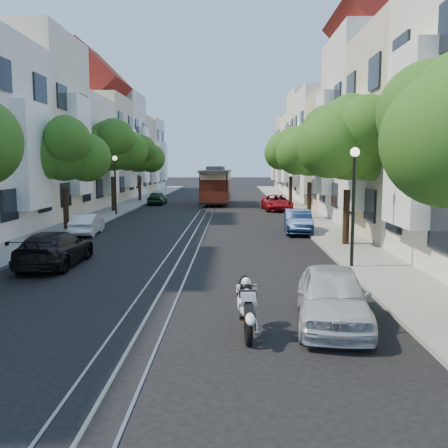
{
  "coord_description": "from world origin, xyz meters",
  "views": [
    {
      "loc": [
        2.1,
        -13.42,
        3.71
      ],
      "look_at": [
        1.75,
        5.55,
        1.43
      ],
      "focal_mm": 40.0,
      "sensor_mm": 36.0,
      "label": 1
    }
  ],
  "objects_px": {
    "tree_e_b": "(350,141)",
    "sportbike_rider": "(247,304)",
    "tree_e_d": "(292,151)",
    "tree_w_c": "(113,146)",
    "parked_car_e_near": "(332,296)",
    "cable_car": "(216,184)",
    "lamp_west": "(115,176)",
    "tree_w_b": "(65,151)",
    "parked_car_w_near": "(55,249)",
    "parked_car_e_mid": "(298,221)",
    "parked_car_w_far": "(157,198)",
    "parked_car_e_far": "(277,203)",
    "tree_w_d": "(140,155)",
    "lamp_east": "(354,189)",
    "parked_car_w_mid": "(87,224)",
    "tree_e_c": "(311,151)"
  },
  "relations": [
    {
      "from": "parked_car_e_far",
      "to": "parked_car_w_far",
      "type": "bearing_deg",
      "value": 147.6
    },
    {
      "from": "tree_e_b",
      "to": "sportbike_rider",
      "type": "relative_size",
      "value": 3.68
    },
    {
      "from": "tree_e_b",
      "to": "parked_car_e_near",
      "type": "relative_size",
      "value": 1.68
    },
    {
      "from": "parked_car_w_far",
      "to": "tree_e_d",
      "type": "bearing_deg",
      "value": 176.02
    },
    {
      "from": "sportbike_rider",
      "to": "cable_car",
      "type": "xyz_separation_m",
      "value": [
        -1.9,
        35.6,
        1.18
      ]
    },
    {
      "from": "tree_e_b",
      "to": "tree_w_d",
      "type": "xyz_separation_m",
      "value": [
        -14.4,
        27.0,
        -0.13
      ]
    },
    {
      "from": "tree_e_d",
      "to": "lamp_east",
      "type": "relative_size",
      "value": 1.65
    },
    {
      "from": "parked_car_e_mid",
      "to": "parked_car_w_mid",
      "type": "bearing_deg",
      "value": -172.47
    },
    {
      "from": "tree_e_b",
      "to": "tree_e_d",
      "type": "distance_m",
      "value": 22.0
    },
    {
      "from": "cable_car",
      "to": "lamp_west",
      "type": "bearing_deg",
      "value": -121.18
    },
    {
      "from": "parked_car_w_far",
      "to": "parked_car_w_near",
      "type": "bearing_deg",
      "value": 92.74
    },
    {
      "from": "sportbike_rider",
      "to": "parked_car_w_mid",
      "type": "relative_size",
      "value": 0.53
    },
    {
      "from": "tree_w_d",
      "to": "sportbike_rider",
      "type": "distance_m",
      "value": 40.29
    },
    {
      "from": "tree_e_c",
      "to": "lamp_east",
      "type": "bearing_deg",
      "value": -93.44
    },
    {
      "from": "tree_w_d",
      "to": "lamp_east",
      "type": "bearing_deg",
      "value": -67.2
    },
    {
      "from": "tree_w_d",
      "to": "tree_w_b",
      "type": "bearing_deg",
      "value": -90.0
    },
    {
      "from": "parked_car_w_mid",
      "to": "sportbike_rider",
      "type": "bearing_deg",
      "value": 113.64
    },
    {
      "from": "tree_e_b",
      "to": "parked_car_e_mid",
      "type": "height_order",
      "value": "tree_e_b"
    },
    {
      "from": "tree_e_d",
      "to": "parked_car_e_mid",
      "type": "relative_size",
      "value": 1.76
    },
    {
      "from": "tree_w_d",
      "to": "parked_car_w_near",
      "type": "xyz_separation_m",
      "value": [
        2.74,
        -31.62,
        -3.95
      ]
    },
    {
      "from": "tree_e_b",
      "to": "lamp_east",
      "type": "bearing_deg",
      "value": -100.93
    },
    {
      "from": "sportbike_rider",
      "to": "parked_car_e_near",
      "type": "relative_size",
      "value": 0.46
    },
    {
      "from": "tree_w_d",
      "to": "parked_car_e_near",
      "type": "height_order",
      "value": "tree_w_d"
    },
    {
      "from": "tree_w_b",
      "to": "tree_w_c",
      "type": "xyz_separation_m",
      "value": [
        0.0,
        11.0,
        0.67
      ]
    },
    {
      "from": "parked_car_w_mid",
      "to": "tree_w_b",
      "type": "bearing_deg",
      "value": -47.84
    },
    {
      "from": "tree_w_c",
      "to": "parked_car_e_near",
      "type": "xyz_separation_m",
      "value": [
        11.54,
        -27.14,
        -4.39
      ]
    },
    {
      "from": "parked_car_e_far",
      "to": "parked_car_w_far",
      "type": "relative_size",
      "value": 1.28
    },
    {
      "from": "tree_e_d",
      "to": "parked_car_w_far",
      "type": "height_order",
      "value": "tree_e_d"
    },
    {
      "from": "lamp_east",
      "to": "lamp_west",
      "type": "distance_m",
      "value": 21.97
    },
    {
      "from": "tree_e_c",
      "to": "tree_e_b",
      "type": "bearing_deg",
      "value": -90.0
    },
    {
      "from": "sportbike_rider",
      "to": "parked_car_w_near",
      "type": "height_order",
      "value": "parked_car_w_near"
    },
    {
      "from": "parked_car_w_far",
      "to": "tree_e_b",
      "type": "bearing_deg",
      "value": 119.36
    },
    {
      "from": "tree_w_d",
      "to": "parked_car_e_mid",
      "type": "distance_m",
      "value": 26.3
    },
    {
      "from": "tree_w_c",
      "to": "parked_car_w_mid",
      "type": "relative_size",
      "value": 2.09
    },
    {
      "from": "tree_e_b",
      "to": "parked_car_e_far",
      "type": "distance_m",
      "value": 18.14
    },
    {
      "from": "tree_e_d",
      "to": "tree_w_c",
      "type": "distance_m",
      "value": 15.6
    },
    {
      "from": "parked_car_w_mid",
      "to": "parked_car_w_far",
      "type": "distance_m",
      "value": 19.73
    },
    {
      "from": "tree_w_b",
      "to": "lamp_west",
      "type": "distance_m",
      "value": 8.22
    },
    {
      "from": "tree_w_c",
      "to": "parked_car_w_mid",
      "type": "height_order",
      "value": "tree_w_c"
    },
    {
      "from": "cable_car",
      "to": "parked_car_w_mid",
      "type": "height_order",
      "value": "cable_car"
    },
    {
      "from": "tree_w_d",
      "to": "parked_car_e_mid",
      "type": "xyz_separation_m",
      "value": [
        12.74,
        -22.67,
        -3.96
      ]
    },
    {
      "from": "tree_e_d",
      "to": "cable_car",
      "type": "height_order",
      "value": "tree_e_d"
    },
    {
      "from": "tree_w_b",
      "to": "parked_car_e_near",
      "type": "height_order",
      "value": "tree_w_b"
    },
    {
      "from": "parked_car_w_mid",
      "to": "parked_car_w_near",
      "type": "bearing_deg",
      "value": 94.69
    },
    {
      "from": "parked_car_e_far",
      "to": "tree_w_c",
      "type": "bearing_deg",
      "value": -177.04
    },
    {
      "from": "parked_car_e_mid",
      "to": "parked_car_w_near",
      "type": "bearing_deg",
      "value": -134.86
    },
    {
      "from": "parked_car_w_mid",
      "to": "parked_car_e_near",
      "type": "bearing_deg",
      "value": 120.61
    },
    {
      "from": "lamp_east",
      "to": "parked_car_e_mid",
      "type": "bearing_deg",
      "value": 94.3
    },
    {
      "from": "lamp_east",
      "to": "parked_car_e_mid",
      "type": "relative_size",
      "value": 1.07
    },
    {
      "from": "parked_car_e_mid",
      "to": "tree_w_b",
      "type": "bearing_deg",
      "value": -179.69
    }
  ]
}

